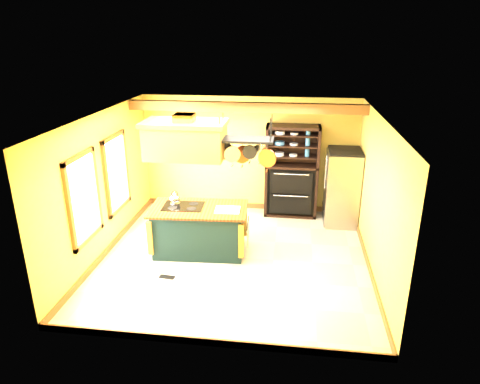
% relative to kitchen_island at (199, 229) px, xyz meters
% --- Properties ---
extents(floor, '(5.00, 5.00, 0.00)m').
position_rel_kitchen_island_xyz_m(floor, '(0.71, -0.17, -0.47)').
color(floor, beige).
rests_on(floor, ground).
extents(ceiling, '(5.00, 5.00, 0.00)m').
position_rel_kitchen_island_xyz_m(ceiling, '(0.71, -0.17, 2.23)').
color(ceiling, white).
rests_on(ceiling, wall_back).
extents(wall_back, '(5.00, 0.02, 2.70)m').
position_rel_kitchen_island_xyz_m(wall_back, '(0.71, 2.33, 0.88)').
color(wall_back, '#E3BF53').
rests_on(wall_back, floor).
extents(wall_front, '(5.00, 0.02, 2.70)m').
position_rel_kitchen_island_xyz_m(wall_front, '(0.71, -2.67, 0.88)').
color(wall_front, '#E3BF53').
rests_on(wall_front, floor).
extents(wall_left, '(0.02, 5.00, 2.70)m').
position_rel_kitchen_island_xyz_m(wall_left, '(-1.79, -0.17, 0.88)').
color(wall_left, '#E3BF53').
rests_on(wall_left, floor).
extents(wall_right, '(0.02, 5.00, 2.70)m').
position_rel_kitchen_island_xyz_m(wall_right, '(3.21, -0.17, 0.88)').
color(wall_right, '#E3BF53').
rests_on(wall_right, floor).
extents(ceiling_beam, '(5.00, 0.15, 0.20)m').
position_rel_kitchen_island_xyz_m(ceiling_beam, '(0.71, 1.53, 2.12)').
color(ceiling_beam, brown).
rests_on(ceiling_beam, ceiling).
extents(window_near, '(0.06, 1.06, 1.56)m').
position_rel_kitchen_island_xyz_m(window_near, '(-1.75, -0.97, 0.93)').
color(window_near, brown).
rests_on(window_near, wall_left).
extents(window_far, '(0.06, 1.06, 1.56)m').
position_rel_kitchen_island_xyz_m(window_far, '(-1.75, 0.43, 0.93)').
color(window_far, brown).
rests_on(window_far, wall_left).
extents(kitchen_island, '(1.89, 1.12, 1.11)m').
position_rel_kitchen_island_xyz_m(kitchen_island, '(0.00, 0.00, 0.00)').
color(kitchen_island, '#132B2D').
rests_on(kitchen_island, floor).
extents(range_hood, '(1.49, 0.84, 0.80)m').
position_rel_kitchen_island_xyz_m(range_hood, '(-0.20, -0.00, 1.79)').
color(range_hood, '#C08A30').
rests_on(range_hood, ceiling).
extents(pot_rack, '(1.07, 0.49, 0.89)m').
position_rel_kitchen_island_xyz_m(pot_rack, '(0.92, -0.00, 1.68)').
color(pot_rack, black).
rests_on(pot_rack, ceiling).
extents(refrigerator, '(0.72, 0.84, 1.65)m').
position_rel_kitchen_island_xyz_m(refrigerator, '(2.84, 1.73, 0.33)').
color(refrigerator, gray).
rests_on(refrigerator, floor).
extents(hutch, '(1.20, 0.55, 2.12)m').
position_rel_kitchen_island_xyz_m(hutch, '(1.72, 2.10, 0.37)').
color(hutch, black).
rests_on(hutch, floor).
extents(floor_register, '(0.29, 0.15, 0.01)m').
position_rel_kitchen_island_xyz_m(floor_register, '(-0.37, -1.03, -0.46)').
color(floor_register, black).
rests_on(floor_register, floor).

